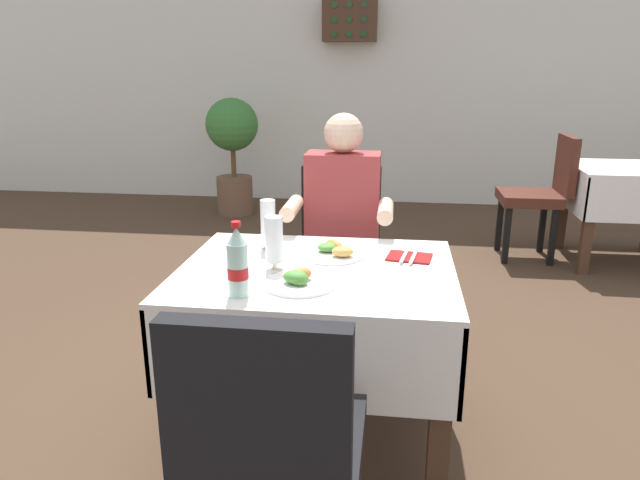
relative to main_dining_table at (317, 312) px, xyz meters
The scene contains 16 objects.
ground_plane 0.58m from the main_dining_table, 154.03° to the left, with size 11.00×11.00×0.00m, color #473323.
back_wall 4.55m from the main_dining_table, 91.57° to the left, with size 11.00×0.12×3.09m, color silver.
main_dining_table is the anchor object (origin of this frame).
chair_far_diner_seat 0.81m from the main_dining_table, 90.00° to the left, with size 0.44×0.50×0.97m.
chair_near_camera_side 0.81m from the main_dining_table, 90.00° to the right, with size 0.44×0.50×0.97m.
seated_diner_far 0.71m from the main_dining_table, 87.71° to the left, with size 0.50×0.46×1.26m.
plate_near_camera 0.27m from the main_dining_table, 101.19° to the right, with size 0.25×0.25×0.06m.
plate_far_diner 0.25m from the main_dining_table, 72.59° to the left, with size 0.25×0.25×0.06m.
beer_glass_left 0.32m from the main_dining_table, 162.61° to the right, with size 0.07×0.07×0.21m.
beer_glass_middle 0.42m from the main_dining_table, 138.26° to the left, with size 0.07×0.07×0.21m.
cola_bottle_primary 0.47m from the main_dining_table, 126.10° to the right, with size 0.07×0.07×0.25m.
napkin_cutlery_set 0.43m from the main_dining_table, 25.29° to the left, with size 0.19×0.20×0.01m.
background_dining_table 3.24m from the main_dining_table, 51.38° to the left, with size 0.81×0.77×0.75m.
background_chair_left 2.90m from the main_dining_table, 60.91° to the left, with size 0.50×0.44×0.97m.
potted_plant_corner 3.88m from the main_dining_table, 110.41° to the left, with size 0.52×0.52×1.17m.
wall_bottle_rack 4.49m from the main_dining_table, 93.20° to the left, with size 0.56×0.21×0.42m.
Camera 1 is at (0.40, -2.07, 1.47)m, focal length 32.25 mm.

